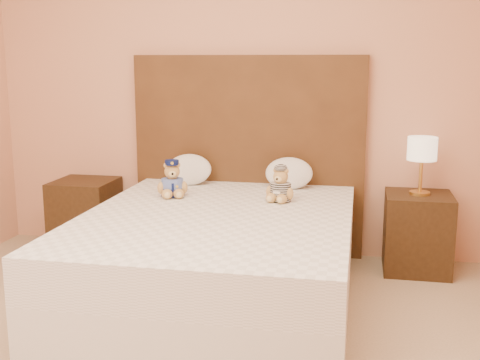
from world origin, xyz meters
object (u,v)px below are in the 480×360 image
at_px(nightstand_right, 417,233).
at_px(teddy_prisoner, 281,184).
at_px(nightstand_left, 86,215).
at_px(bed, 217,257).
at_px(pillow_right, 289,172).
at_px(teddy_police, 172,179).
at_px(lamp, 422,152).
at_px(pillow_left, 189,168).

xyz_separation_m(nightstand_right, teddy_prisoner, (-0.92, -0.39, 0.39)).
bearing_deg(nightstand_right, nightstand_left, 180.00).
xyz_separation_m(bed, pillow_right, (0.34, 0.83, 0.40)).
bearing_deg(nightstand_left, bed, -32.62).
relative_size(nightstand_right, teddy_prisoner, 2.43).
relative_size(teddy_police, pillow_right, 0.73).
bearing_deg(pillow_right, nightstand_left, -178.92).
relative_size(nightstand_right, lamp, 1.38).
relative_size(nightstand_left, lamp, 1.38).
height_order(nightstand_left, nightstand_right, same).
distance_m(bed, lamp, 1.59).
xyz_separation_m(nightstand_left, teddy_police, (0.84, -0.40, 0.40)).
distance_m(bed, nightstand_right, 1.48).
xyz_separation_m(nightstand_left, lamp, (2.50, 0.00, 0.57)).
height_order(nightstand_right, teddy_police, teddy_police).
bearing_deg(lamp, bed, -147.38).
xyz_separation_m(nightstand_right, teddy_police, (-1.66, -0.40, 0.40)).
height_order(bed, pillow_right, pillow_right).
height_order(bed, lamp, lamp).
bearing_deg(teddy_prisoner, nightstand_left, -178.27).
bearing_deg(pillow_right, teddy_police, -149.94).
bearing_deg(teddy_prisoner, bed, -113.36).
distance_m(bed, pillow_right, 0.98).
bearing_deg(teddy_prisoner, pillow_left, 166.17).
distance_m(lamp, teddy_police, 1.71).
distance_m(teddy_police, teddy_prisoner, 0.74).
bearing_deg(pillow_left, teddy_police, -89.00).
height_order(nightstand_right, teddy_prisoner, teddy_prisoner).
distance_m(nightstand_left, nightstand_right, 2.50).
bearing_deg(nightstand_right, pillow_right, 178.12).
height_order(nightstand_right, pillow_right, pillow_right).
relative_size(lamp, teddy_prisoner, 1.76).
height_order(bed, pillow_left, pillow_left).
xyz_separation_m(nightstand_right, pillow_right, (-0.91, 0.03, 0.40)).
relative_size(teddy_prisoner, pillow_left, 0.66).
height_order(teddy_prisoner, pillow_left, pillow_left).
distance_m(bed, teddy_prisoner, 0.65).
xyz_separation_m(bed, nightstand_right, (1.25, 0.80, -0.00)).
xyz_separation_m(lamp, pillow_right, (-0.91, 0.03, -0.18)).
height_order(teddy_police, pillow_left, teddy_police).
distance_m(teddy_police, pillow_right, 0.86).
bearing_deg(pillow_right, bed, -112.06).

